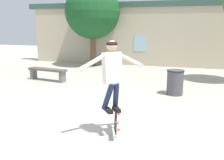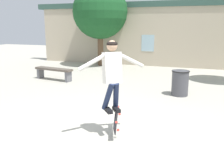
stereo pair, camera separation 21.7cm
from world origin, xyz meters
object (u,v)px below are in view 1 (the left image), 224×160
(trash_bin, at_px, (175,82))
(skater, at_px, (112,70))
(skateboard_flipping, at_px, (116,118))
(park_bench, at_px, (47,72))
(tree_left, at_px, (92,12))

(trash_bin, distance_m, skater, 3.87)
(trash_bin, relative_size, skateboard_flipping, 1.04)
(skater, bearing_deg, skateboard_flipping, 93.71)
(trash_bin, bearing_deg, park_bench, 172.43)
(tree_left, relative_size, skateboard_flipping, 5.66)
(trash_bin, height_order, skater, skater)
(tree_left, distance_m, park_bench, 4.99)
(tree_left, xyz_separation_m, skateboard_flipping, (3.72, -8.45, -2.60))
(skater, bearing_deg, park_bench, -174.94)
(park_bench, bearing_deg, skater, -37.05)
(park_bench, distance_m, skateboard_flipping, 5.91)
(tree_left, relative_size, park_bench, 2.50)
(skater, distance_m, skateboard_flipping, 1.02)
(tree_left, distance_m, skateboard_flipping, 9.60)
(tree_left, height_order, skater, tree_left)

